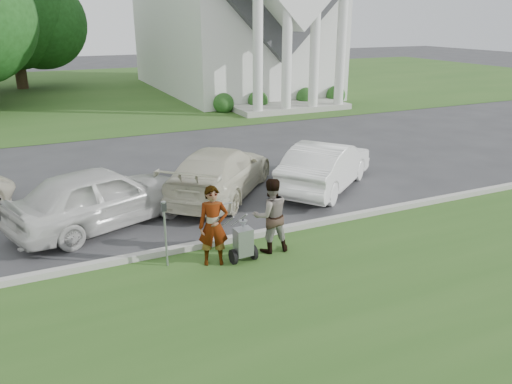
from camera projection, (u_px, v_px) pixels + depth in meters
ground at (250, 250)px, 10.78m from camera, size 120.00×120.00×0.00m
grass_strip at (324, 323)px, 8.21m from camera, size 80.00×7.00×0.01m
church_lawn at (88, 91)px, 33.90m from camera, size 80.00×30.00×0.01m
curb at (240, 238)px, 11.23m from camera, size 80.00×0.18×0.15m
tree_back at (12, 17)px, 33.31m from camera, size 9.61×7.60×8.89m
striping_cart at (243, 242)px, 10.17m from camera, size 0.55×1.08×0.99m
person_left at (213, 227)px, 9.92m from camera, size 0.69×0.56×1.65m
person_right at (271, 216)px, 10.49m from camera, size 0.85×0.70×1.63m
parking_meter_near at (165, 226)px, 9.81m from camera, size 0.10×0.09×1.40m
car_b at (101, 197)px, 11.83m from camera, size 4.67×3.14×1.48m
car_c at (220, 172)px, 13.91m from camera, size 4.54×4.82×1.37m
car_d at (326, 165)px, 14.47m from camera, size 4.23×3.76×1.39m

